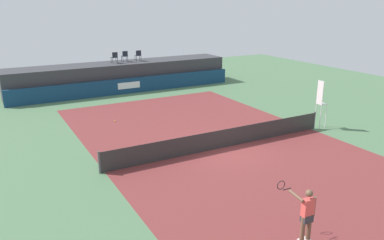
{
  "coord_description": "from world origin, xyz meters",
  "views": [
    {
      "loc": [
        -9.99,
        -14.98,
        7.01
      ],
      "look_at": [
        -0.65,
        2.0,
        1.0
      ],
      "focal_mm": 36.06,
      "sensor_mm": 36.0,
      "label": 1
    }
  ],
  "objects_px": {
    "tennis_player": "(306,214)",
    "tennis_ball": "(115,121)",
    "spectator_chair_far_left": "(114,57)",
    "spectator_chair_center": "(138,55)",
    "net_post_near": "(99,162)",
    "net_post_far": "(314,120)",
    "umpire_chair": "(321,101)",
    "spectator_chair_left": "(125,56)"
  },
  "relations": [
    {
      "from": "spectator_chair_far_left",
      "to": "tennis_ball",
      "type": "height_order",
      "value": "spectator_chair_far_left"
    },
    {
      "from": "spectator_chair_center",
      "to": "tennis_player",
      "type": "relative_size",
      "value": 0.5
    },
    {
      "from": "net_post_far",
      "to": "tennis_ball",
      "type": "distance_m",
      "value": 11.74
    },
    {
      "from": "net_post_far",
      "to": "spectator_chair_left",
      "type": "bearing_deg",
      "value": 110.29
    },
    {
      "from": "spectator_chair_center",
      "to": "tennis_ball",
      "type": "height_order",
      "value": "spectator_chair_center"
    },
    {
      "from": "spectator_chair_center",
      "to": "tennis_ball",
      "type": "bearing_deg",
      "value": -120.09
    },
    {
      "from": "spectator_chair_far_left",
      "to": "tennis_ball",
      "type": "xyz_separation_m",
      "value": [
        -2.86,
        -8.36,
        -2.66
      ]
    },
    {
      "from": "spectator_chair_left",
      "to": "net_post_near",
      "type": "distance_m",
      "value": 17.01
    },
    {
      "from": "umpire_chair",
      "to": "tennis_ball",
      "type": "height_order",
      "value": "umpire_chair"
    },
    {
      "from": "spectator_chair_left",
      "to": "tennis_ball",
      "type": "xyz_separation_m",
      "value": [
        -3.83,
        -8.68,
        -2.66
      ]
    },
    {
      "from": "spectator_chair_far_left",
      "to": "net_post_far",
      "type": "xyz_separation_m",
      "value": [
        6.7,
        -15.17,
        -2.19
      ]
    },
    {
      "from": "spectator_chair_center",
      "to": "umpire_chair",
      "type": "bearing_deg",
      "value": -72.03
    },
    {
      "from": "spectator_chair_center",
      "to": "spectator_chair_far_left",
      "type": "bearing_deg",
      "value": -175.46
    },
    {
      "from": "net_post_near",
      "to": "tennis_ball",
      "type": "height_order",
      "value": "net_post_near"
    },
    {
      "from": "spectator_chair_far_left",
      "to": "spectator_chair_center",
      "type": "height_order",
      "value": "same"
    },
    {
      "from": "umpire_chair",
      "to": "tennis_ball",
      "type": "relative_size",
      "value": 40.59
    },
    {
      "from": "tennis_player",
      "to": "spectator_chair_left",
      "type": "bearing_deg",
      "value": 83.55
    },
    {
      "from": "net_post_near",
      "to": "tennis_player",
      "type": "relative_size",
      "value": 0.56
    },
    {
      "from": "spectator_chair_center",
      "to": "umpire_chair",
      "type": "distance_m",
      "value": 16.16
    },
    {
      "from": "spectator_chair_left",
      "to": "umpire_chair",
      "type": "bearing_deg",
      "value": -68.55
    },
    {
      "from": "tennis_player",
      "to": "umpire_chair",
      "type": "bearing_deg",
      "value": 41.78
    },
    {
      "from": "umpire_chair",
      "to": "net_post_near",
      "type": "relative_size",
      "value": 2.76
    },
    {
      "from": "tennis_player",
      "to": "spectator_chair_center",
      "type": "bearing_deg",
      "value": 80.8
    },
    {
      "from": "spectator_chair_center",
      "to": "tennis_ball",
      "type": "distance_m",
      "value": 10.2
    },
    {
      "from": "tennis_ball",
      "to": "tennis_player",
      "type": "bearing_deg",
      "value": -85.32
    },
    {
      "from": "net_post_near",
      "to": "tennis_ball",
      "type": "xyz_separation_m",
      "value": [
        2.85,
        6.81,
        -0.46
      ]
    },
    {
      "from": "umpire_chair",
      "to": "tennis_ball",
      "type": "bearing_deg",
      "value": 145.52
    },
    {
      "from": "spectator_chair_far_left",
      "to": "spectator_chair_left",
      "type": "xyz_separation_m",
      "value": [
        0.97,
        0.32,
        0.0
      ]
    },
    {
      "from": "spectator_chair_far_left",
      "to": "net_post_near",
      "type": "relative_size",
      "value": 0.89
    },
    {
      "from": "spectator_chair_left",
      "to": "net_post_near",
      "type": "bearing_deg",
      "value": -113.3
    },
    {
      "from": "net_post_far",
      "to": "umpire_chair",
      "type": "bearing_deg",
      "value": 0.95
    },
    {
      "from": "net_post_near",
      "to": "net_post_far",
      "type": "bearing_deg",
      "value": 0.0
    },
    {
      "from": "spectator_chair_center",
      "to": "umpire_chair",
      "type": "relative_size",
      "value": 0.32
    },
    {
      "from": "spectator_chair_left",
      "to": "tennis_player",
      "type": "bearing_deg",
      "value": -96.45
    },
    {
      "from": "spectator_chair_far_left",
      "to": "tennis_player",
      "type": "bearing_deg",
      "value": -94.14
    },
    {
      "from": "spectator_chair_left",
      "to": "tennis_player",
      "type": "height_order",
      "value": "spectator_chair_left"
    },
    {
      "from": "tennis_player",
      "to": "tennis_ball",
      "type": "xyz_separation_m",
      "value": [
        -1.2,
        14.6,
        -0.92
      ]
    },
    {
      "from": "spectator_chair_center",
      "to": "umpire_chair",
      "type": "xyz_separation_m",
      "value": [
        4.97,
        -15.33,
        -1.11
      ]
    },
    {
      "from": "spectator_chair_center",
      "to": "net_post_near",
      "type": "relative_size",
      "value": 0.89
    },
    {
      "from": "spectator_chair_far_left",
      "to": "net_post_near",
      "type": "distance_m",
      "value": 16.36
    },
    {
      "from": "spectator_chair_center",
      "to": "net_post_far",
      "type": "bearing_deg",
      "value": -73.26
    },
    {
      "from": "spectator_chair_left",
      "to": "net_post_far",
      "type": "distance_m",
      "value": 16.66
    }
  ]
}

